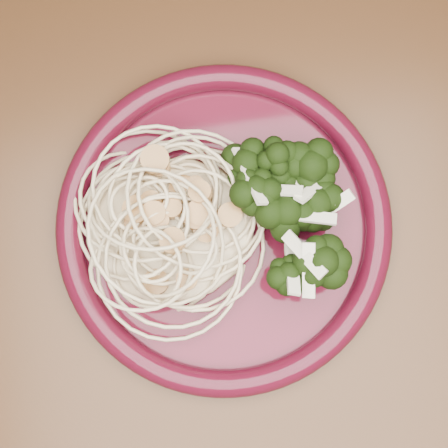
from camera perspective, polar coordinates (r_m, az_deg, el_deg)
name	(u,v)px	position (r m, az deg, el deg)	size (l,w,h in m)	color
dining_table	(199,211)	(0.69, -2.26, 1.17)	(1.20, 0.80, 0.75)	#472814
dinner_plate	(224,225)	(0.57, 0.00, -0.13)	(0.33, 0.33, 0.03)	#460C1A
spaghetti_pile	(169,228)	(0.56, -5.01, -0.33)	(0.16, 0.14, 0.03)	beige
scallop_cluster	(166,221)	(0.52, -5.37, 0.27)	(0.12, 0.12, 0.04)	tan
broccoli_pile	(292,216)	(0.55, 6.22, 0.72)	(0.10, 0.16, 0.06)	black
onion_garnish	(296,209)	(0.52, 6.62, 1.33)	(0.07, 0.10, 0.05)	beige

